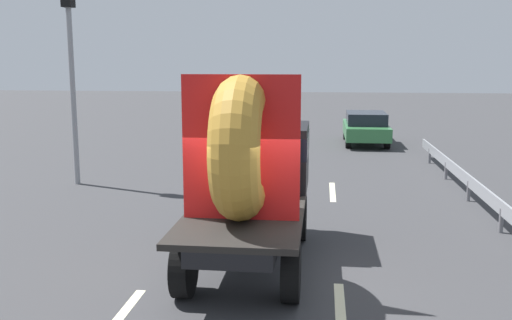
# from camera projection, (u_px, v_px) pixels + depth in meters

# --- Properties ---
(ground_plane) EXTENTS (120.00, 120.00, 0.00)m
(ground_plane) POSITION_uv_depth(u_px,v_px,m) (255.00, 283.00, 9.75)
(ground_plane) COLOR #38383A
(flatbed_truck) EXTENTS (2.02, 5.08, 3.51)m
(flatbed_truck) POSITION_uv_depth(u_px,v_px,m) (252.00, 168.00, 10.69)
(flatbed_truck) COLOR black
(flatbed_truck) RESTS_ON ground_plane
(distant_sedan) EXTENTS (1.89, 4.41, 1.44)m
(distant_sedan) POSITION_uv_depth(u_px,v_px,m) (366.00, 127.00, 25.88)
(distant_sedan) COLOR black
(distant_sedan) RESTS_ON ground_plane
(traffic_light) EXTENTS (0.42, 0.36, 6.15)m
(traffic_light) POSITION_uv_depth(u_px,v_px,m) (71.00, 52.00, 16.90)
(traffic_light) COLOR gray
(traffic_light) RESTS_ON ground_plane
(guardrail) EXTENTS (0.10, 11.58, 0.71)m
(guardrail) POSITION_uv_depth(u_px,v_px,m) (457.00, 172.00, 16.74)
(guardrail) COLOR gray
(guardrail) RESTS_ON ground_plane
(lane_dash_left_near) EXTENTS (0.16, 2.10, 0.01)m
(lane_dash_left_near) POSITION_uv_depth(u_px,v_px,m) (119.00, 318.00, 8.39)
(lane_dash_left_near) COLOR beige
(lane_dash_left_near) RESTS_ON ground_plane
(lane_dash_left_far) EXTENTS (0.16, 2.58, 0.01)m
(lane_dash_left_far) POSITION_uv_depth(u_px,v_px,m) (222.00, 189.00, 16.82)
(lane_dash_left_far) COLOR beige
(lane_dash_left_far) RESTS_ON ground_plane
(lane_dash_right_near) EXTENTS (0.16, 2.22, 0.01)m
(lane_dash_right_near) POSITION_uv_depth(u_px,v_px,m) (340.00, 312.00, 8.61)
(lane_dash_right_near) COLOR beige
(lane_dash_right_near) RESTS_ON ground_plane
(lane_dash_right_far) EXTENTS (0.16, 2.46, 0.01)m
(lane_dash_right_far) POSITION_uv_depth(u_px,v_px,m) (332.00, 192.00, 16.50)
(lane_dash_right_far) COLOR beige
(lane_dash_right_far) RESTS_ON ground_plane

